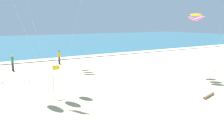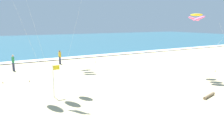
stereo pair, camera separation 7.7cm
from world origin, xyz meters
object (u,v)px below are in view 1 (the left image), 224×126
(bystander_yellow_top, at_px, (59,57))
(driftwood_log, at_px, (209,95))
(kite_arc_golden_outer, at_px, (196,17))
(lifeguard_flag, at_px, (54,78))
(bystander_green_top, at_px, (13,63))

(bystander_yellow_top, relative_size, driftwood_log, 1.10)
(kite_arc_golden_outer, relative_size, lifeguard_flag, 2.58)
(kite_arc_golden_outer, bearing_deg, lifeguard_flag, 176.41)
(kite_arc_golden_outer, relative_size, bystander_green_top, 3.40)
(kite_arc_golden_outer, distance_m, bystander_yellow_top, 14.99)
(bystander_green_top, distance_m, lifeguard_flag, 9.93)
(driftwood_log, bearing_deg, bystander_yellow_top, 106.61)
(bystander_yellow_top, bearing_deg, bystander_green_top, -166.11)
(driftwood_log, bearing_deg, bystander_green_top, 123.63)
(bystander_yellow_top, relative_size, lifeguard_flag, 0.76)
(lifeguard_flag, bearing_deg, driftwood_log, -30.08)
(bystander_green_top, height_order, driftwood_log, bystander_green_top)
(bystander_green_top, relative_size, bystander_yellow_top, 1.00)
(bystander_green_top, distance_m, bystander_yellow_top, 5.19)
(bystander_green_top, xyz_separation_m, bystander_yellow_top, (5.04, 1.25, 0.00))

